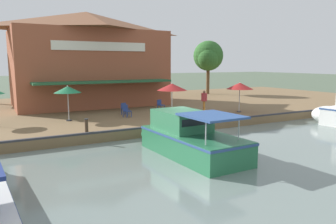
% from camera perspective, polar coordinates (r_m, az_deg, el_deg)
% --- Properties ---
extents(ground_plane, '(220.00, 220.00, 0.00)m').
position_cam_1_polar(ground_plane, '(20.39, 3.29, -3.82)').
color(ground_plane, '#4C5B47').
extents(quay_deck, '(22.00, 56.00, 0.60)m').
position_cam_1_polar(quay_deck, '(30.10, -7.83, 0.69)').
color(quay_deck, brown).
rests_on(quay_deck, ground).
extents(quay_edge_fender, '(0.20, 50.40, 0.10)m').
position_cam_1_polar(quay_edge_fender, '(20.35, 3.16, -1.98)').
color(quay_edge_fender, '#2D2D33').
rests_on(quay_edge_fender, quay_deck).
extents(waterfront_restaurant, '(10.19, 13.38, 8.28)m').
position_cam_1_polar(waterfront_restaurant, '(30.97, -13.80, 9.10)').
color(waterfront_restaurant, brown).
rests_on(waterfront_restaurant, quay_deck).
extents(patio_umbrella_far_corner, '(2.04, 2.04, 2.31)m').
position_cam_1_polar(patio_umbrella_far_corner, '(25.75, 12.39, 4.46)').
color(patio_umbrella_far_corner, '#B7B7B7').
rests_on(patio_umbrella_far_corner, quay_deck).
extents(patio_umbrella_mid_patio_right, '(2.01, 2.01, 2.45)m').
position_cam_1_polar(patio_umbrella_mid_patio_right, '(21.85, 0.69, 4.38)').
color(patio_umbrella_mid_patio_right, '#B7B7B7').
rests_on(patio_umbrella_mid_patio_right, quay_deck).
extents(patio_umbrella_near_quay_edge, '(1.74, 1.74, 2.32)m').
position_cam_1_polar(patio_umbrella_near_quay_edge, '(22.22, -17.08, 3.75)').
color(patio_umbrella_near_quay_edge, '#B7B7B7').
rests_on(patio_umbrella_near_quay_edge, quay_deck).
extents(cafe_chair_back_row_seat, '(0.56, 0.56, 0.85)m').
position_cam_1_polar(cafe_chair_back_row_seat, '(23.11, -7.25, 0.29)').
color(cafe_chair_back_row_seat, navy).
rests_on(cafe_chair_back_row_seat, quay_deck).
extents(cafe_chair_far_corner_seat, '(0.55, 0.55, 0.85)m').
position_cam_1_polar(cafe_chair_far_corner_seat, '(26.27, -1.35, 1.35)').
color(cafe_chair_far_corner_seat, navy).
rests_on(cafe_chair_far_corner_seat, quay_deck).
extents(cafe_chair_under_first_umbrella, '(0.55, 0.55, 0.85)m').
position_cam_1_polar(cafe_chair_under_first_umbrella, '(24.23, -7.57, 0.67)').
color(cafe_chair_under_first_umbrella, navy).
rests_on(cafe_chair_under_first_umbrella, quay_deck).
extents(person_near_entrance, '(0.46, 0.46, 1.63)m').
position_cam_1_polar(person_near_entrance, '(25.92, 6.32, 2.40)').
color(person_near_entrance, orange).
rests_on(person_near_entrance, quay_deck).
extents(motorboat_far_downstream, '(6.84, 2.72, 2.11)m').
position_cam_1_polar(motorboat_far_downstream, '(15.79, 2.93, -4.30)').
color(motorboat_far_downstream, '#287047').
rests_on(motorboat_far_downstream, river_water).
extents(mooring_post, '(0.22, 0.22, 0.81)m').
position_cam_1_polar(mooring_post, '(18.12, -14.01, -2.36)').
color(mooring_post, '#473323').
rests_on(mooring_post, quay_deck).
extents(tree_upstream_bank, '(3.79, 3.61, 6.44)m').
position_cam_1_polar(tree_upstream_bank, '(40.27, 7.02, 9.54)').
color(tree_upstream_bank, brown).
rests_on(tree_upstream_bank, quay_deck).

